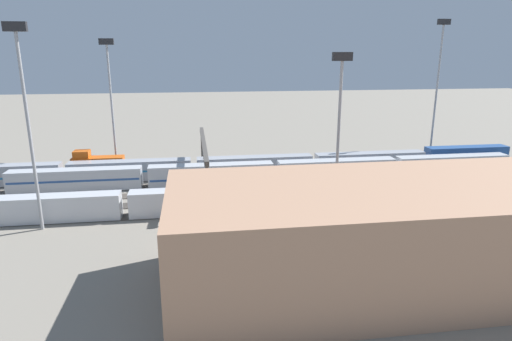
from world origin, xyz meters
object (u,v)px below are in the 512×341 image
light_mast_1 (25,103)px  light_mast_2 (438,74)px  train_on_track_5 (275,197)px  light_mast_3 (340,113)px  signal_gantry (204,148)px  light_mast_0 (110,88)px  train_on_track_2 (275,172)px  train_on_track_1 (244,166)px  train_on_track_0 (97,165)px  maintenance_shed (405,233)px

light_mast_1 → light_mast_2: size_ratio=0.90×
train_on_track_5 → light_mast_1: size_ratio=5.02×
light_mast_3 → signal_gantry: size_ratio=0.80×
light_mast_0 → signal_gantry: 25.39m
train_on_track_2 → train_on_track_1: 7.32m
train_on_track_0 → light_mast_1: light_mast_1 is taller
light_mast_0 → train_on_track_2: bearing=157.5°
light_mast_0 → maintenance_shed: 64.86m
train_on_track_5 → signal_gantry: bearing=-49.7°
train_on_track_2 → light_mast_2: bearing=-161.5°
light_mast_0 → train_on_track_5: bearing=135.5°
train_on_track_0 → light_mast_3: bearing=144.2°
train_on_track_2 → signal_gantry: 14.75m
light_mast_1 → light_mast_3: 42.27m
light_mast_2 → train_on_track_2: bearing=18.5°
train_on_track_0 → signal_gantry: (-21.17, 12.50, 5.40)m
light_mast_0 → signal_gantry: (-17.82, 15.42, -9.45)m
light_mast_0 → light_mast_2: (-70.36, -0.20, 2.34)m
light_mast_1 → train_on_track_2: bearing=-153.9°
train_on_track_5 → light_mast_3: (-8.38, 3.96, 13.52)m
train_on_track_2 → light_mast_1: light_mast_1 is taller
light_mast_0 → light_mast_3: 48.72m
signal_gantry → maintenance_shed: maintenance_shed is taller
signal_gantry → light_mast_0: bearing=-40.9°
train_on_track_1 → signal_gantry: signal_gantry is taller
train_on_track_2 → maintenance_shed: 39.07m
light_mast_0 → maintenance_shed: light_mast_0 is taller
train_on_track_5 → light_mast_3: 16.39m
signal_gantry → light_mast_1: bearing=33.7°
light_mast_1 → signal_gantry: bearing=-146.3°
train_on_track_0 → light_mast_3: 51.30m
light_mast_1 → maintenance_shed: 49.47m
train_on_track_0 → signal_gantry: size_ratio=0.33×
train_on_track_5 → light_mast_0: size_ratio=5.23×
train_on_track_1 → signal_gantry: size_ratio=3.83×
train_on_track_2 → maintenance_shed: size_ratio=1.92×
signal_gantry → train_on_track_5: bearing=130.3°
train_on_track_0 → signal_gantry: signal_gantry is taller
train_on_track_1 → light_mast_0: size_ratio=4.32×
train_on_track_5 → light_mast_0: (28.43, -27.92, 14.93)m
train_on_track_2 → light_mast_1: 43.70m
train_on_track_1 → maintenance_shed: 45.12m
train_on_track_0 → train_on_track_1: bearing=170.3°
light_mast_1 → signal_gantry: light_mast_1 is taller
light_mast_1 → light_mast_2: (-75.76, -31.09, 1.74)m
light_mast_3 → signal_gantry: bearing=-40.9°
train_on_track_2 → train_on_track_1: train_on_track_1 is taller
light_mast_1 → maintenance_shed: size_ratio=0.55×
light_mast_3 → signal_gantry: 26.39m
light_mast_0 → maintenance_shed: bearing=126.6°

